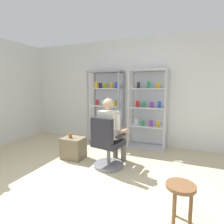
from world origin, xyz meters
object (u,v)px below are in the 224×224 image
(display_cabinet_right, at_px, (148,109))
(storage_crate, at_px, (73,148))
(office_chair, at_px, (107,147))
(wooden_stool, at_px, (180,192))
(tea_glass, at_px, (70,136))
(display_cabinet_left, at_px, (107,107))
(seated_shopkeeper, at_px, (112,129))

(display_cabinet_right, relative_size, storage_crate, 4.23)
(display_cabinet_right, xyz_separation_m, office_chair, (-0.45, -1.46, -0.57))
(storage_crate, bearing_deg, wooden_stool, -27.37)
(storage_crate, relative_size, wooden_stool, 0.99)
(display_cabinet_right, distance_m, office_chair, 1.63)
(office_chair, distance_m, storage_crate, 0.87)
(display_cabinet_right, xyz_separation_m, tea_glass, (-1.33, -1.35, -0.47))
(storage_crate, height_order, wooden_stool, wooden_stool)
(display_cabinet_left, relative_size, office_chair, 1.98)
(tea_glass, bearing_deg, wooden_stool, -26.20)
(storage_crate, xyz_separation_m, wooden_stool, (2.14, -1.11, 0.14))
(seated_shopkeeper, height_order, storage_crate, seated_shopkeeper)
(display_cabinet_right, bearing_deg, seated_shopkeeper, -107.96)
(wooden_stool, bearing_deg, tea_glass, 153.80)
(display_cabinet_right, xyz_separation_m, wooden_stool, (0.85, -2.42, -0.60))
(tea_glass, distance_m, wooden_stool, 2.43)
(display_cabinet_left, bearing_deg, storage_crate, -98.18)
(office_chair, distance_m, seated_shopkeeper, 0.36)
(office_chair, height_order, storage_crate, office_chair)
(storage_crate, distance_m, wooden_stool, 2.41)
(display_cabinet_left, height_order, display_cabinet_right, same)
(wooden_stool, bearing_deg, display_cabinet_left, 128.83)
(tea_glass, bearing_deg, storage_crate, 37.81)
(seated_shopkeeper, distance_m, tea_glass, 0.94)
(display_cabinet_left, xyz_separation_m, seated_shopkeeper, (0.68, -1.30, -0.25))
(seated_shopkeeper, height_order, wooden_stool, seated_shopkeeper)
(display_cabinet_left, relative_size, display_cabinet_right, 1.00)
(office_chair, bearing_deg, display_cabinet_left, 113.88)
(storage_crate, bearing_deg, seated_shopkeeper, 0.78)
(seated_shopkeeper, bearing_deg, display_cabinet_right, 72.04)
(storage_crate, bearing_deg, office_chair, -10.09)
(seated_shopkeeper, relative_size, storage_crate, 2.87)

